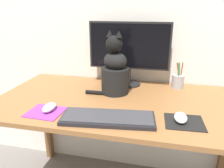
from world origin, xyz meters
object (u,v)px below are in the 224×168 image
at_px(keyboard, 108,118).
at_px(computer_mouse_right, 181,118).
at_px(pen_cup, 178,81).
at_px(computer_mouse_left, 49,107).
at_px(cat, 115,71).
at_px(monitor, 129,50).

distance_m(keyboard, computer_mouse_right, 0.34).
bearing_deg(keyboard, pen_cup, 50.19).
bearing_deg(computer_mouse_left, cat, 49.90).
distance_m(computer_mouse_right, pen_cup, 0.48).
xyz_separation_m(monitor, computer_mouse_right, (0.32, -0.46, -0.22)).
xyz_separation_m(computer_mouse_right, cat, (-0.38, 0.29, 0.12)).
xyz_separation_m(computer_mouse_left, computer_mouse_right, (0.66, 0.04, -0.00)).
bearing_deg(keyboard, monitor, 81.32).
xyz_separation_m(keyboard, cat, (-0.04, 0.35, 0.13)).
bearing_deg(cat, monitor, 89.55).
height_order(keyboard, cat, cat).
distance_m(cat, pen_cup, 0.44).
height_order(monitor, keyboard, monitor).
distance_m(monitor, computer_mouse_right, 0.61).
height_order(computer_mouse_right, cat, cat).
relative_size(computer_mouse_right, cat, 0.26).
distance_m(keyboard, pen_cup, 0.64).
bearing_deg(cat, computer_mouse_left, -111.47).
height_order(computer_mouse_left, computer_mouse_right, computer_mouse_left).
bearing_deg(keyboard, computer_mouse_right, 3.39).
xyz_separation_m(computer_mouse_left, pen_cup, (0.67, 0.51, 0.02)).
bearing_deg(computer_mouse_right, monitor, 124.50).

